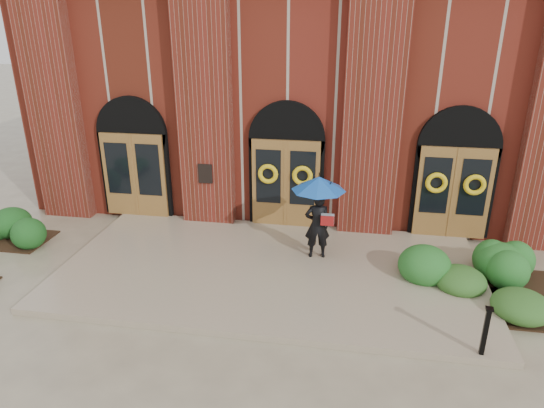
# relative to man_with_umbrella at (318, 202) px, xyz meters

# --- Properties ---
(ground) EXTENTS (90.00, 90.00, 0.00)m
(ground) POSITION_rel_man_with_umbrella_xyz_m (-1.05, -0.91, -1.62)
(ground) COLOR gray
(ground) RESTS_ON ground
(landing) EXTENTS (10.00, 5.30, 0.15)m
(landing) POSITION_rel_man_with_umbrella_xyz_m (-1.05, -0.76, -1.55)
(landing) COLOR gray
(landing) RESTS_ON ground
(church_building) EXTENTS (16.20, 12.53, 7.00)m
(church_building) POSITION_rel_man_with_umbrella_xyz_m (-1.05, 7.87, 1.88)
(church_building) COLOR maroon
(church_building) RESTS_ON ground
(man_with_umbrella) EXTENTS (1.53, 1.53, 2.11)m
(man_with_umbrella) POSITION_rel_man_with_umbrella_xyz_m (0.00, 0.00, 0.00)
(man_with_umbrella) COLOR black
(man_with_umbrella) RESTS_ON landing
(metal_post) EXTENTS (0.14, 0.14, 0.96)m
(metal_post) POSITION_rel_man_with_umbrella_xyz_m (3.25, -3.26, -0.97)
(metal_post) COLOR black
(metal_post) RESTS_ON landing
(hedge_wall_right) EXTENTS (3.32, 1.33, 0.85)m
(hedge_wall_right) POSITION_rel_man_with_umbrella_xyz_m (4.15, -0.41, -1.20)
(hedge_wall_right) COLOR #215B20
(hedge_wall_right) RESTS_ON ground
(hedge_front_right) EXTENTS (1.56, 1.34, 0.55)m
(hedge_front_right) POSITION_rel_man_with_umbrella_xyz_m (4.05, -1.43, -1.35)
(hedge_front_right) COLOR #2B551E
(hedge_front_right) RESTS_ON ground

